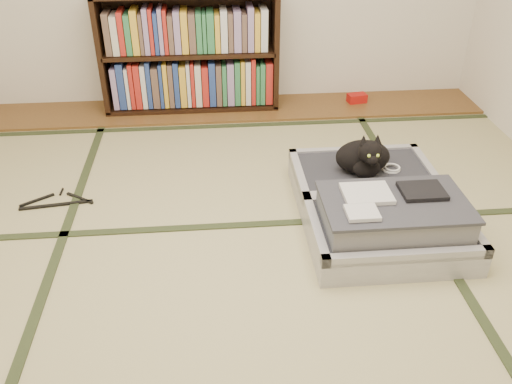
{
  "coord_description": "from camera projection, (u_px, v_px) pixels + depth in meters",
  "views": [
    {
      "loc": [
        -0.17,
        -2.06,
        1.78
      ],
      "look_at": [
        0.05,
        0.35,
        0.25
      ],
      "focal_mm": 38.0,
      "sensor_mm": 36.0,
      "label": 1
    }
  ],
  "objects": [
    {
      "name": "floor",
      "position": [
        252.0,
        272.0,
        2.7
      ],
      "size": [
        4.5,
        4.5,
        0.0
      ],
      "primitive_type": "plane",
      "color": "tan",
      "rests_on": "ground"
    },
    {
      "name": "wood_strip",
      "position": [
        232.0,
        109.0,
        4.38
      ],
      "size": [
        4.0,
        0.5,
        0.02
      ],
      "primitive_type": "cube",
      "color": "brown",
      "rests_on": "ground"
    },
    {
      "name": "red_item",
      "position": [
        357.0,
        98.0,
        4.46
      ],
      "size": [
        0.16,
        0.12,
        0.07
      ],
      "primitive_type": "cube",
      "rotation": [
        0.0,
        0.0,
        0.18
      ],
      "color": "#B2130E",
      "rests_on": "wood_strip"
    },
    {
      "name": "tatami_borders",
      "position": [
        245.0,
        215.0,
        3.11
      ],
      "size": [
        4.0,
        4.5,
        0.01
      ],
      "color": "#2D381E",
      "rests_on": "ground"
    },
    {
      "name": "bookcase",
      "position": [
        190.0,
        54.0,
        4.18
      ],
      "size": [
        1.36,
        0.31,
        0.92
      ],
      "color": "black",
      "rests_on": "wood_strip"
    },
    {
      "name": "suitcase",
      "position": [
        378.0,
        207.0,
        2.99
      ],
      "size": [
        0.83,
        1.11,
        0.33
      ],
      "color": "#ACACB1",
      "rests_on": "floor"
    },
    {
      "name": "cat",
      "position": [
        364.0,
        157.0,
        3.14
      ],
      "size": [
        0.37,
        0.37,
        0.3
      ],
      "color": "black",
      "rests_on": "suitcase"
    },
    {
      "name": "cable_coil",
      "position": [
        391.0,
        168.0,
        3.23
      ],
      "size": [
        0.12,
        0.12,
        0.03
      ],
      "color": "white",
      "rests_on": "suitcase"
    },
    {
      "name": "hanger",
      "position": [
        57.0,
        202.0,
        3.22
      ],
      "size": [
        0.43,
        0.22,
        0.01
      ],
      "color": "black",
      "rests_on": "floor"
    }
  ]
}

